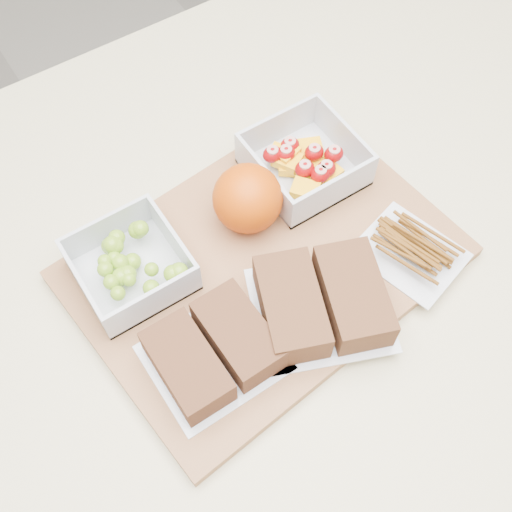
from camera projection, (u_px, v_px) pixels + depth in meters
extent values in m
plane|color=gray|center=(260.00, 455.00, 1.53)|extent=(4.00, 4.00, 0.00)
cube|color=beige|center=(261.00, 396.00, 1.14)|extent=(1.20, 0.90, 0.90)
cube|color=#9B6740|center=(264.00, 263.00, 0.75)|extent=(0.45, 0.34, 0.02)
cube|color=silver|center=(133.00, 274.00, 0.73)|extent=(0.12, 0.12, 0.00)
cube|color=silver|center=(107.00, 229.00, 0.73)|extent=(0.12, 0.00, 0.05)
cube|color=silver|center=(154.00, 303.00, 0.69)|extent=(0.12, 0.00, 0.05)
cube|color=silver|center=(174.00, 241.00, 0.73)|extent=(0.00, 0.11, 0.05)
cube|color=silver|center=(84.00, 289.00, 0.69)|extent=(0.00, 0.11, 0.05)
sphere|color=#75A121|center=(121.00, 277.00, 0.71)|extent=(0.02, 0.02, 0.02)
sphere|color=#75A121|center=(111.00, 282.00, 0.70)|extent=(0.02, 0.02, 0.02)
sphere|color=#75A121|center=(116.00, 246.00, 0.72)|extent=(0.02, 0.02, 0.02)
sphere|color=#75A121|center=(133.00, 262.00, 0.72)|extent=(0.02, 0.02, 0.02)
sphere|color=#75A121|center=(105.00, 269.00, 0.70)|extent=(0.02, 0.02, 0.02)
sphere|color=#75A121|center=(122.00, 272.00, 0.71)|extent=(0.02, 0.02, 0.02)
sphere|color=#75A121|center=(105.00, 261.00, 0.71)|extent=(0.02, 0.02, 0.02)
sphere|color=#75A121|center=(179.00, 272.00, 0.70)|extent=(0.02, 0.02, 0.02)
sphere|color=#75A121|center=(137.00, 230.00, 0.73)|extent=(0.02, 0.02, 0.02)
sphere|color=#75A121|center=(112.00, 245.00, 0.71)|extent=(0.02, 0.02, 0.02)
sphere|color=#75A121|center=(118.00, 293.00, 0.69)|extent=(0.02, 0.02, 0.02)
sphere|color=#75A121|center=(140.00, 229.00, 0.73)|extent=(0.02, 0.02, 0.02)
sphere|color=#75A121|center=(151.00, 288.00, 0.70)|extent=(0.02, 0.02, 0.02)
sphere|color=#75A121|center=(115.00, 245.00, 0.72)|extent=(0.02, 0.02, 0.02)
sphere|color=#75A121|center=(120.00, 262.00, 0.71)|extent=(0.02, 0.02, 0.02)
sphere|color=#75A121|center=(117.00, 238.00, 0.72)|extent=(0.02, 0.02, 0.02)
sphere|color=#75A121|center=(173.00, 274.00, 0.70)|extent=(0.02, 0.02, 0.02)
sphere|color=#75A121|center=(178.00, 270.00, 0.72)|extent=(0.02, 0.02, 0.02)
sphere|color=#75A121|center=(114.00, 258.00, 0.71)|extent=(0.02, 0.02, 0.02)
sphere|color=#75A121|center=(129.00, 279.00, 0.70)|extent=(0.02, 0.02, 0.02)
sphere|color=#75A121|center=(110.00, 246.00, 0.72)|extent=(0.02, 0.02, 0.02)
sphere|color=#75A121|center=(152.00, 269.00, 0.70)|extent=(0.02, 0.02, 0.02)
sphere|color=#75A121|center=(128.00, 274.00, 0.71)|extent=(0.02, 0.02, 0.02)
cube|color=silver|center=(303.00, 171.00, 0.80)|extent=(0.12, 0.12, 0.00)
cube|color=silver|center=(277.00, 128.00, 0.81)|extent=(0.12, 0.00, 0.05)
cube|color=silver|center=(334.00, 193.00, 0.76)|extent=(0.12, 0.00, 0.05)
cube|color=silver|center=(344.00, 139.00, 0.80)|extent=(0.00, 0.11, 0.05)
cube|color=silver|center=(264.00, 181.00, 0.77)|extent=(0.00, 0.11, 0.05)
cube|color=#F9AB0D|center=(316.00, 173.00, 0.78)|extent=(0.04, 0.04, 0.01)
cube|color=#F9AB0D|center=(287.00, 156.00, 0.80)|extent=(0.04, 0.05, 0.01)
cube|color=#F9AB0D|center=(309.00, 158.00, 0.79)|extent=(0.04, 0.05, 0.01)
cube|color=#F9AB0D|center=(311.00, 151.00, 0.81)|extent=(0.04, 0.04, 0.01)
cube|color=#F9AB0D|center=(287.00, 160.00, 0.79)|extent=(0.04, 0.04, 0.01)
cube|color=#F9AB0D|center=(286.00, 153.00, 0.79)|extent=(0.03, 0.03, 0.01)
cube|color=#F9AB0D|center=(305.00, 190.00, 0.76)|extent=(0.04, 0.04, 0.01)
cube|color=#F9AB0D|center=(326.00, 172.00, 0.78)|extent=(0.03, 0.03, 0.01)
cube|color=#F9AB0D|center=(291.00, 166.00, 0.79)|extent=(0.04, 0.04, 0.01)
ellipsoid|color=#9E0708|center=(314.00, 152.00, 0.78)|extent=(0.02, 0.02, 0.02)
ellipsoid|color=#9E0708|center=(326.00, 169.00, 0.77)|extent=(0.02, 0.02, 0.02)
ellipsoid|color=#9E0708|center=(272.00, 154.00, 0.78)|extent=(0.02, 0.02, 0.02)
ellipsoid|color=#9E0708|center=(334.00, 154.00, 0.78)|extent=(0.02, 0.02, 0.02)
ellipsoid|color=#9E0708|center=(286.00, 154.00, 0.78)|extent=(0.02, 0.02, 0.02)
ellipsoid|color=#9E0708|center=(320.00, 174.00, 0.77)|extent=(0.02, 0.02, 0.02)
ellipsoid|color=#9E0708|center=(305.00, 169.00, 0.77)|extent=(0.02, 0.02, 0.02)
ellipsoid|color=#9E0708|center=(290.00, 145.00, 0.79)|extent=(0.02, 0.02, 0.02)
sphere|color=#CE4704|center=(248.00, 198.00, 0.73)|extent=(0.08, 0.08, 0.08)
cube|color=silver|center=(214.00, 358.00, 0.68)|extent=(0.14, 0.12, 0.00)
cube|color=brown|center=(187.00, 366.00, 0.65)|extent=(0.06, 0.10, 0.04)
cube|color=brown|center=(238.00, 335.00, 0.67)|extent=(0.06, 0.10, 0.04)
cube|color=silver|center=(320.00, 310.00, 0.71)|extent=(0.19, 0.18, 0.00)
cube|color=brown|center=(291.00, 306.00, 0.69)|extent=(0.10, 0.13, 0.04)
cube|color=brown|center=(353.00, 295.00, 0.69)|extent=(0.10, 0.13, 0.04)
cube|color=silver|center=(410.00, 253.00, 0.74)|extent=(0.12, 0.13, 0.00)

